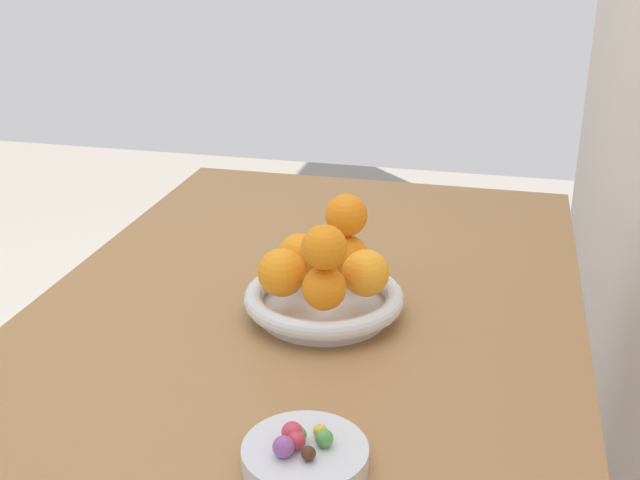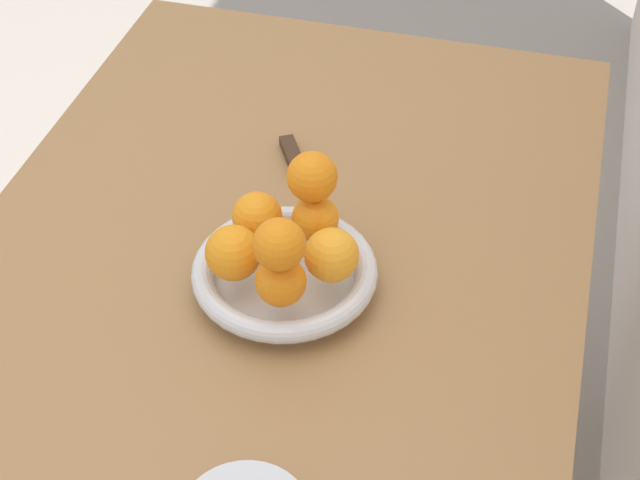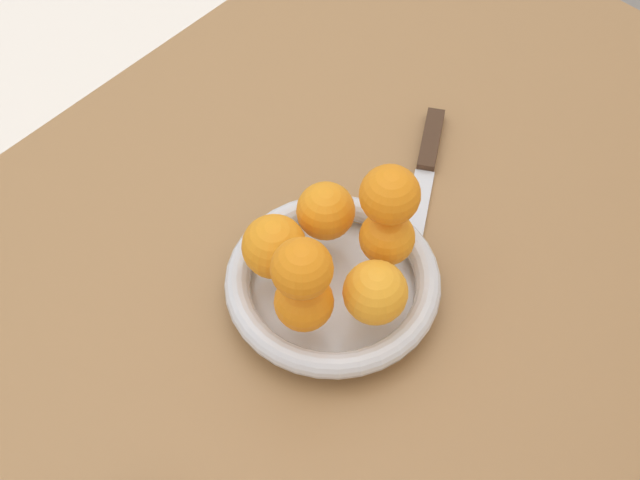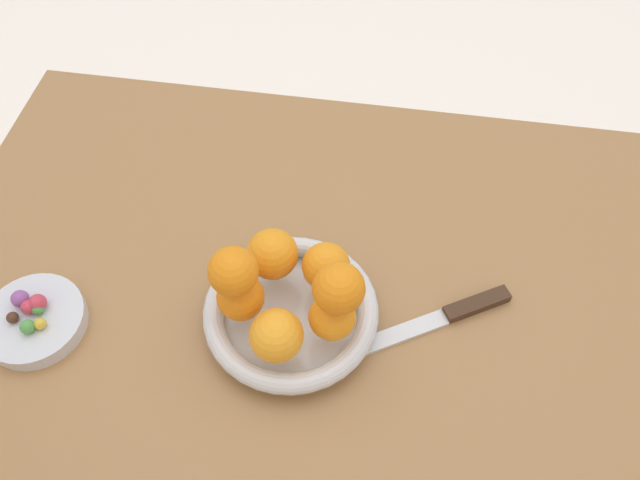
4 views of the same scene
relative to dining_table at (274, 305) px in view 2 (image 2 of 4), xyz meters
The scene contains 10 objects.
dining_table is the anchor object (origin of this frame).
fruit_bowl 0.12m from the dining_table, 33.18° to the left, with size 0.22×0.22×0.04m.
orange_0 0.18m from the dining_table, 13.70° to the right, with size 0.06×0.06×0.06m, color orange.
orange_1 0.19m from the dining_table, 23.22° to the left, with size 0.06×0.06×0.06m, color orange.
orange_2 0.19m from the dining_table, 59.56° to the left, with size 0.06×0.06×0.06m, color orange.
orange_3 0.17m from the dining_table, 97.42° to the left, with size 0.06×0.06×0.06m, color orange.
orange_4 0.16m from the dining_table, 50.97° to the right, with size 0.06×0.06×0.06m, color orange.
orange_5 0.22m from the dining_table, 104.28° to the left, with size 0.06×0.06×0.06m, color orange.
orange_6 0.24m from the dining_table, 23.03° to the left, with size 0.06×0.06×0.06m, color orange.
knife 0.16m from the dining_table, behind, with size 0.23×0.15×0.01m.
Camera 2 is at (0.82, 0.28, 1.57)m, focal length 55.00 mm.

